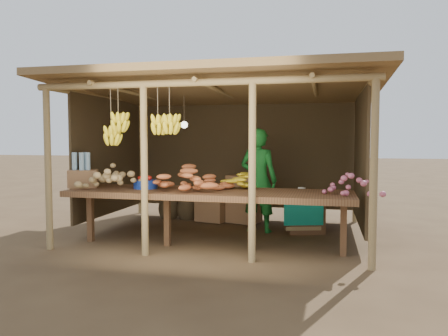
# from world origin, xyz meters

# --- Properties ---
(ground) EXTENTS (60.00, 60.00, 0.00)m
(ground) POSITION_xyz_m (0.00, 0.00, 0.00)
(ground) COLOR brown
(ground) RESTS_ON ground
(stall_structure) EXTENTS (4.70, 3.50, 2.43)m
(stall_structure) POSITION_xyz_m (-0.06, 0.07, 1.92)
(stall_structure) COLOR #9A7E4F
(stall_structure) RESTS_ON ground
(counter) EXTENTS (3.90, 1.05, 0.80)m
(counter) POSITION_xyz_m (0.00, -0.95, 0.74)
(counter) COLOR brown
(counter) RESTS_ON ground
(potato_heap) EXTENTS (0.97, 0.59, 0.36)m
(potato_heap) POSITION_xyz_m (-1.30, -1.20, 0.98)
(potato_heap) COLOR olive
(potato_heap) RESTS_ON counter
(sweet_potato_heap) EXTENTS (1.12, 0.73, 0.36)m
(sweet_potato_heap) POSITION_xyz_m (-0.27, -0.98, 0.98)
(sweet_potato_heap) COLOR #B85B2F
(sweet_potato_heap) RESTS_ON counter
(onion_heap) EXTENTS (0.75, 0.49, 0.35)m
(onion_heap) POSITION_xyz_m (1.90, -1.14, 0.98)
(onion_heap) COLOR #C35F7A
(onion_heap) RESTS_ON counter
(banana_pile) EXTENTS (0.67, 0.44, 0.35)m
(banana_pile) POSITION_xyz_m (0.29, -0.61, 0.97)
(banana_pile) COLOR gold
(banana_pile) RESTS_ON counter
(tomato_basin) EXTENTS (0.34, 0.34, 0.18)m
(tomato_basin) POSITION_xyz_m (-0.94, -0.90, 0.87)
(tomato_basin) COLOR navy
(tomato_basin) RESTS_ON counter
(bottle_box) EXTENTS (0.50, 0.46, 0.51)m
(bottle_box) POSITION_xyz_m (-1.90, -0.96, 1.00)
(bottle_box) COLOR #8E633F
(bottle_box) RESTS_ON counter
(vendor) EXTENTS (0.68, 0.52, 1.68)m
(vendor) POSITION_xyz_m (0.51, 0.29, 0.84)
(vendor) COLOR #176723
(vendor) RESTS_ON ground
(tarp_crate) EXTENTS (0.75, 0.69, 0.74)m
(tarp_crate) POSITION_xyz_m (1.24, 0.42, 0.31)
(tarp_crate) COLOR brown
(tarp_crate) RESTS_ON ground
(carton_stack) EXTENTS (1.21, 0.55, 0.84)m
(carton_stack) POSITION_xyz_m (-0.04, 0.91, 0.37)
(carton_stack) COLOR #8E633F
(carton_stack) RESTS_ON ground
(burlap_sacks) EXTENTS (0.76, 0.40, 0.54)m
(burlap_sacks) POSITION_xyz_m (-1.15, 1.08, 0.23)
(burlap_sacks) COLOR #493822
(burlap_sacks) RESTS_ON ground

